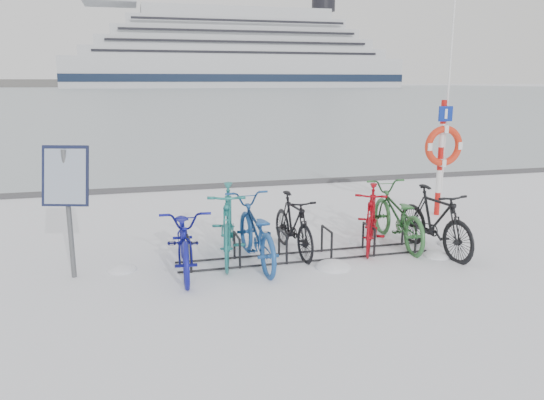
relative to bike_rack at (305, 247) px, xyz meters
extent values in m
plane|color=white|center=(0.00, 0.00, -0.18)|extent=(900.00, 900.00, 0.00)
cube|color=#A7B4BD|center=(0.00, 155.00, -0.17)|extent=(400.00, 298.00, 0.02)
cube|color=#3F3F42|center=(0.00, 5.90, -0.13)|extent=(400.00, 0.25, 0.10)
cylinder|color=black|center=(-1.80, -0.22, 0.04)|extent=(0.04, 0.04, 0.44)
cylinder|color=black|center=(-1.80, 0.22, 0.04)|extent=(0.04, 0.04, 0.44)
cylinder|color=black|center=(-1.80, 0.00, 0.26)|extent=(0.04, 0.44, 0.04)
cylinder|color=black|center=(-1.08, -0.22, 0.04)|extent=(0.04, 0.04, 0.44)
cylinder|color=black|center=(-1.08, 0.22, 0.04)|extent=(0.04, 0.04, 0.44)
cylinder|color=black|center=(-1.08, 0.00, 0.26)|extent=(0.04, 0.44, 0.04)
cylinder|color=black|center=(-0.36, -0.22, 0.04)|extent=(0.04, 0.04, 0.44)
cylinder|color=black|center=(-0.36, 0.22, 0.04)|extent=(0.04, 0.04, 0.44)
cylinder|color=black|center=(-0.36, 0.00, 0.26)|extent=(0.04, 0.44, 0.04)
cylinder|color=black|center=(0.36, -0.22, 0.04)|extent=(0.04, 0.04, 0.44)
cylinder|color=black|center=(0.36, 0.22, 0.04)|extent=(0.04, 0.04, 0.44)
cylinder|color=black|center=(0.36, 0.00, 0.26)|extent=(0.04, 0.44, 0.04)
cylinder|color=black|center=(1.08, -0.22, 0.04)|extent=(0.04, 0.04, 0.44)
cylinder|color=black|center=(1.08, 0.22, 0.04)|extent=(0.04, 0.04, 0.44)
cylinder|color=black|center=(1.08, 0.00, 0.26)|extent=(0.04, 0.44, 0.04)
cylinder|color=black|center=(1.80, -0.22, 0.04)|extent=(0.04, 0.04, 0.44)
cylinder|color=black|center=(1.80, 0.22, 0.04)|extent=(0.04, 0.04, 0.44)
cylinder|color=black|center=(1.80, 0.00, 0.26)|extent=(0.04, 0.44, 0.04)
cylinder|color=black|center=(0.00, -0.22, -0.16)|extent=(4.00, 0.03, 0.03)
cylinder|color=black|center=(0.00, 0.22, -0.16)|extent=(4.00, 0.03, 0.03)
cylinder|color=#595B5E|center=(-3.43, 0.02, 0.73)|extent=(0.07, 0.07, 1.81)
cube|color=black|center=(-3.43, -0.01, 1.28)|extent=(0.66, 0.40, 0.82)
cube|color=#8C99AD|center=(-3.43, -0.05, 1.28)|extent=(0.59, 0.32, 0.73)
cylinder|color=#B6120E|center=(3.51, 1.94, 0.05)|extent=(0.11, 0.11, 0.47)
cylinder|color=silver|center=(3.51, 1.94, 0.52)|extent=(0.11, 0.11, 0.47)
cylinder|color=#B6120E|center=(3.51, 1.94, 0.99)|extent=(0.11, 0.11, 0.47)
cylinder|color=silver|center=(3.51, 1.94, 1.46)|extent=(0.11, 0.11, 0.47)
cylinder|color=#B6120E|center=(3.51, 1.94, 1.93)|extent=(0.11, 0.11, 0.47)
torus|color=red|center=(3.51, 1.85, 1.26)|extent=(0.82, 0.14, 0.82)
cube|color=navy|center=(3.51, 1.86, 1.90)|extent=(0.30, 0.03, 0.30)
cylinder|color=silver|center=(3.61, 1.99, 1.95)|extent=(0.04, 0.04, 4.27)
cube|color=silver|center=(40.14, 213.63, 5.68)|extent=(136.66, 25.38, 11.71)
cube|color=#101B31|center=(40.14, 200.89, 3.72)|extent=(136.66, 0.30, 2.93)
cube|color=#101B31|center=(40.14, 226.37, 3.72)|extent=(136.66, 0.30, 2.93)
cube|color=silver|center=(40.14, 213.63, 13.48)|extent=(122.01, 23.43, 3.90)
cube|color=silver|center=(40.14, 213.63, 21.29)|extent=(98.59, 20.50, 3.90)
cube|color=silver|center=(40.14, 213.63, 29.10)|extent=(75.16, 17.57, 3.90)
cube|color=black|center=(40.14, 201.72, 17.39)|extent=(107.37, 0.20, 11.71)
imported|color=navy|center=(-1.87, -0.08, 0.34)|extent=(0.79, 2.01, 1.04)
imported|color=#217471|center=(-1.16, 0.30, 0.41)|extent=(0.95, 2.04, 1.18)
imported|color=#1D4B8F|center=(-0.80, 0.00, 0.34)|extent=(0.76, 2.01, 1.04)
imported|color=black|center=(-0.10, 0.32, 0.32)|extent=(0.59, 1.69, 1.00)
imported|color=maroon|center=(1.25, 0.29, 0.35)|extent=(1.28, 1.79, 1.06)
imported|color=#2C6430|center=(1.75, 0.35, 0.34)|extent=(0.82, 2.04, 1.05)
imported|color=black|center=(2.12, -0.23, 0.37)|extent=(0.75, 1.88, 1.10)
ellipsoid|color=white|center=(2.06, -0.45, -0.18)|extent=(0.44, 0.44, 0.16)
ellipsoid|color=white|center=(2.62, 0.00, -0.18)|extent=(0.49, 0.49, 0.17)
ellipsoid|color=white|center=(1.25, 0.51, -0.18)|extent=(0.53, 0.53, 0.19)
ellipsoid|color=white|center=(0.27, -0.53, -0.18)|extent=(0.55, 0.55, 0.19)
ellipsoid|color=white|center=(-2.78, 0.14, -0.18)|extent=(0.44, 0.44, 0.16)
ellipsoid|color=white|center=(-0.64, 0.68, -0.18)|extent=(0.39, 0.39, 0.14)
camera|label=1|loc=(-2.49, -7.54, 2.53)|focal=35.00mm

